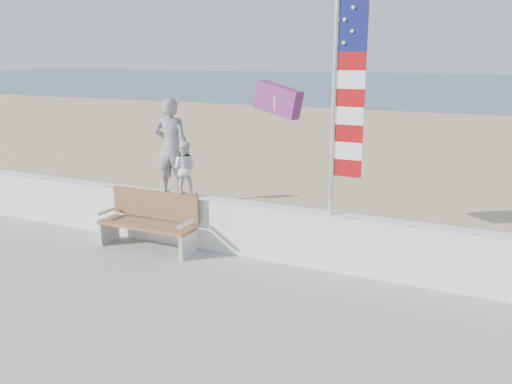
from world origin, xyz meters
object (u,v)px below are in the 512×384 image
at_px(child, 184,169).
at_px(flag, 343,91).
at_px(adult, 171,147).
at_px(bench, 150,220).

bearing_deg(child, flag, 163.30).
xyz_separation_m(adult, child, (0.25, 0.00, -0.37)).
height_order(child, flag, flag).
xyz_separation_m(adult, bench, (-0.21, -0.45, -1.25)).
height_order(adult, child, adult).
relative_size(bench, flag, 0.51).
bearing_deg(bench, child, 44.86).
xyz_separation_m(child, flag, (2.83, -0.00, 1.42)).
bearing_deg(adult, flag, 167.93).
distance_m(bench, flag, 4.04).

